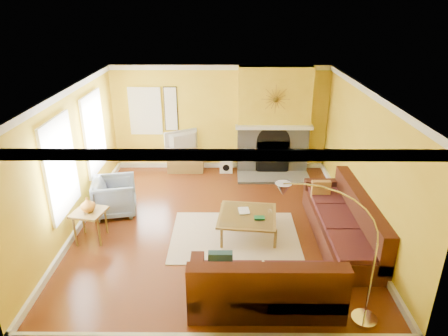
{
  "coord_description": "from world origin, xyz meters",
  "views": [
    {
      "loc": [
        0.16,
        -6.93,
        4.17
      ],
      "look_at": [
        0.12,
        0.4,
        1.06
      ],
      "focal_mm": 32.0,
      "sensor_mm": 36.0,
      "label": 1
    }
  ],
  "objects_px": {
    "sectional_sofa": "(284,229)",
    "arc_lamp": "(331,258)",
    "armchair": "(115,196)",
    "media_console": "(186,162)",
    "side_table": "(91,225)",
    "coffee_table": "(247,224)"
  },
  "relations": [
    {
      "from": "media_console",
      "to": "arc_lamp",
      "type": "xyz_separation_m",
      "value": [
        2.43,
        -5.32,
        0.81
      ]
    },
    {
      "from": "sectional_sofa",
      "to": "coffee_table",
      "type": "xyz_separation_m",
      "value": [
        -0.63,
        0.55,
        -0.24
      ]
    },
    {
      "from": "armchair",
      "to": "side_table",
      "type": "height_order",
      "value": "armchair"
    },
    {
      "from": "sectional_sofa",
      "to": "armchair",
      "type": "distance_m",
      "value": 3.61
    },
    {
      "from": "side_table",
      "to": "arc_lamp",
      "type": "bearing_deg",
      "value": -27.79
    },
    {
      "from": "side_table",
      "to": "media_console",
      "type": "bearing_deg",
      "value": 66.11
    },
    {
      "from": "sectional_sofa",
      "to": "media_console",
      "type": "height_order",
      "value": "sectional_sofa"
    },
    {
      "from": "media_console",
      "to": "arc_lamp",
      "type": "distance_m",
      "value": 5.9
    },
    {
      "from": "armchair",
      "to": "arc_lamp",
      "type": "distance_m",
      "value": 4.83
    },
    {
      "from": "coffee_table",
      "to": "side_table",
      "type": "bearing_deg",
      "value": -175.91
    },
    {
      "from": "sectional_sofa",
      "to": "side_table",
      "type": "distance_m",
      "value": 3.56
    },
    {
      "from": "media_console",
      "to": "arc_lamp",
      "type": "height_order",
      "value": "arc_lamp"
    },
    {
      "from": "coffee_table",
      "to": "armchair",
      "type": "bearing_deg",
      "value": 163.55
    },
    {
      "from": "coffee_table",
      "to": "media_console",
      "type": "xyz_separation_m",
      "value": [
        -1.46,
        3.06,
        0.04
      ]
    },
    {
      "from": "armchair",
      "to": "coffee_table",
      "type": "bearing_deg",
      "value": -118.06
    },
    {
      "from": "sectional_sofa",
      "to": "arc_lamp",
      "type": "height_order",
      "value": "arc_lamp"
    },
    {
      "from": "armchair",
      "to": "side_table",
      "type": "distance_m",
      "value": 1.03
    },
    {
      "from": "media_console",
      "to": "armchair",
      "type": "distance_m",
      "value": 2.59
    },
    {
      "from": "media_console",
      "to": "side_table",
      "type": "distance_m",
      "value": 3.58
    },
    {
      "from": "coffee_table",
      "to": "side_table",
      "type": "relative_size",
      "value": 1.79
    },
    {
      "from": "side_table",
      "to": "arc_lamp",
      "type": "xyz_separation_m",
      "value": [
        3.88,
        -2.04,
        0.76
      ]
    },
    {
      "from": "sectional_sofa",
      "to": "armchair",
      "type": "height_order",
      "value": "sectional_sofa"
    }
  ]
}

